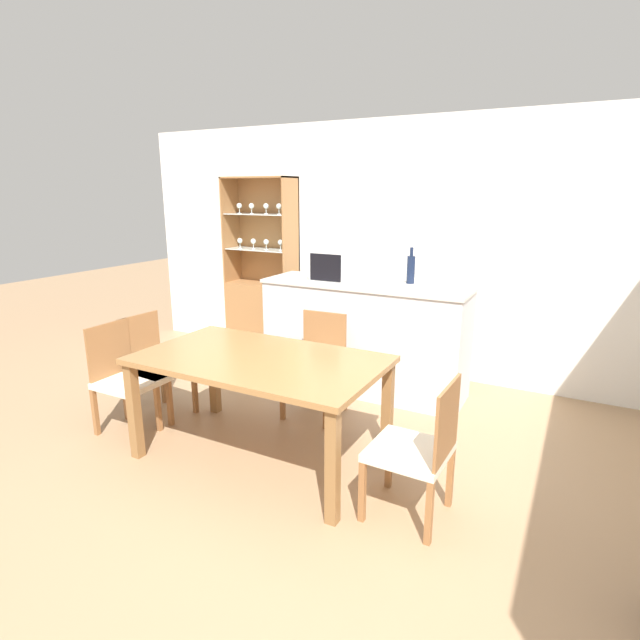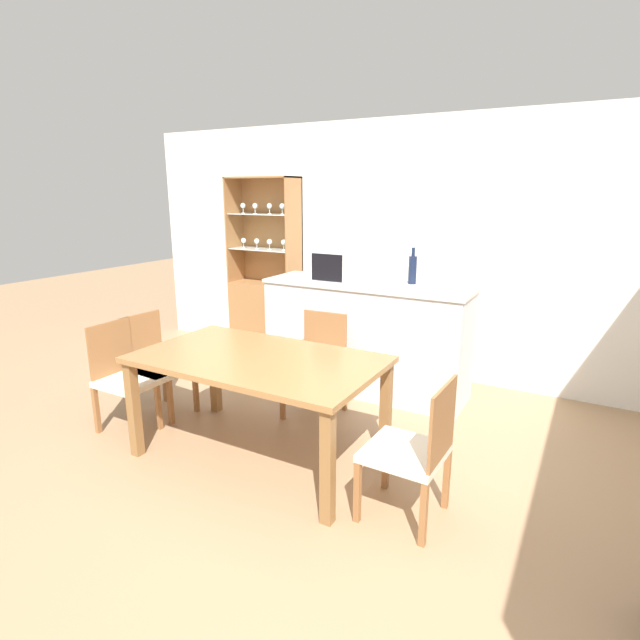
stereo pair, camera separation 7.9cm
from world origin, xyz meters
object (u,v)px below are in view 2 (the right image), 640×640
dining_chair_head_far (317,365)px  dining_chair_side_left_near (127,377)px  display_cabinet (266,303)px  microwave (343,265)px  wine_bottle (413,269)px  dining_chair_side_left_far (156,366)px  dining_table (258,369)px  dining_chair_side_right_near (413,451)px

dining_chair_head_far → dining_chair_side_left_near: 1.52m
display_cabinet → dining_chair_head_far: (1.37, -1.21, -0.15)m
display_cabinet → dining_chair_head_far: 1.83m
display_cabinet → microwave: display_cabinet is taller
microwave → wine_bottle: (0.62, 0.16, -0.01)m
dining_chair_head_far → microwave: bearing=-83.9°
display_cabinet → microwave: (1.26, -0.51, 0.60)m
display_cabinet → dining_chair_side_left_far: size_ratio=2.34×
display_cabinet → dining_chair_side_left_far: display_cabinet is taller
dining_table → dining_chair_head_far: size_ratio=1.97×
dining_table → microwave: microwave is taller
display_cabinet → dining_chair_side_left_far: (0.20, -1.88, -0.15)m
dining_chair_side_left_far → dining_chair_head_far: same height
wine_bottle → display_cabinet: bearing=169.5°
dining_chair_side_left_far → dining_chair_head_far: size_ratio=1.00×
display_cabinet → dining_table: display_cabinet is taller
dining_chair_side_left_far → dining_chair_head_far: bearing=124.0°
dining_chair_side_right_near → dining_chair_head_far: 1.53m
dining_table → dining_chair_side_left_near: (-1.18, -0.15, -0.24)m
dining_chair_side_right_near → wine_bottle: (-0.67, 1.83, 0.74)m
microwave → wine_bottle: wine_bottle is taller
microwave → wine_bottle: size_ratio=1.49×
display_cabinet → dining_chair_side_left_near: (0.20, -2.18, -0.15)m
dining_table → dining_chair_side_right_near: bearing=-7.2°
dining_table → dining_chair_head_far: dining_chair_head_far is taller
dining_chair_side_left_far → wine_bottle: size_ratio=2.61×
dining_table → microwave: bearing=94.3°
wine_bottle → dining_table: bearing=-106.8°
dining_chair_side_left_far → microwave: (1.06, 1.37, 0.75)m
dining_chair_side_right_near → dining_chair_side_left_near: size_ratio=1.00×
dining_chair_side_left_near → microwave: microwave is taller
dining_chair_side_right_near → wine_bottle: 2.08m
display_cabinet → dining_table: 2.45m
display_cabinet → microwave: size_ratio=4.09×
dining_chair_side_right_near → microwave: microwave is taller
dining_chair_side_left_far → display_cabinet: bearing=-169.9°
dining_chair_side_right_near → dining_chair_head_far: (-1.18, 0.97, 0.00)m
dining_chair_head_far → wine_bottle: (0.51, 0.86, 0.74)m
dining_chair_side_left_far → wine_bottle: 2.39m
dining_chair_side_left_near → microwave: (1.06, 1.67, 0.75)m
dining_chair_side_left_near → dining_chair_side_left_far: bearing=179.6°
display_cabinet → dining_table: (1.37, -2.03, 0.08)m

